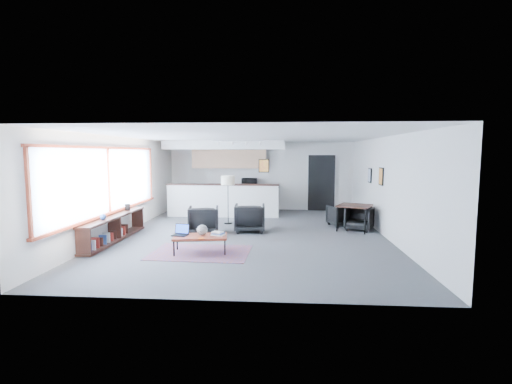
# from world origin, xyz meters

# --- Properties ---
(room) EXTENTS (7.02, 9.02, 2.62)m
(room) POSITION_xyz_m (0.00, 0.00, 1.30)
(room) COLOR #464648
(room) RESTS_ON ground
(window) EXTENTS (0.10, 5.95, 1.66)m
(window) POSITION_xyz_m (-3.46, -0.90, 1.46)
(window) COLOR #8CBFFF
(window) RESTS_ON room
(console) EXTENTS (0.35, 3.00, 0.80)m
(console) POSITION_xyz_m (-3.30, -1.05, 0.33)
(console) COLOR black
(console) RESTS_ON floor
(kitchenette) EXTENTS (4.20, 1.96, 2.60)m
(kitchenette) POSITION_xyz_m (-1.20, 3.71, 1.38)
(kitchenette) COLOR white
(kitchenette) RESTS_ON floor
(doorway) EXTENTS (1.10, 0.12, 2.15)m
(doorway) POSITION_xyz_m (2.30, 4.42, 1.07)
(doorway) COLOR black
(doorway) RESTS_ON room
(track_light) EXTENTS (1.60, 0.07, 0.15)m
(track_light) POSITION_xyz_m (-0.59, 2.20, 2.53)
(track_light) COLOR silver
(track_light) RESTS_ON room
(wall_art_lower) EXTENTS (0.03, 0.38, 0.48)m
(wall_art_lower) POSITION_xyz_m (3.47, 0.40, 1.55)
(wall_art_lower) COLOR black
(wall_art_lower) RESTS_ON room
(wall_art_upper) EXTENTS (0.03, 0.34, 0.44)m
(wall_art_upper) POSITION_xyz_m (3.47, 1.70, 1.50)
(wall_art_upper) COLOR black
(wall_art_upper) RESTS_ON room
(kilim_rug) EXTENTS (2.18, 1.53, 0.01)m
(kilim_rug) POSITION_xyz_m (-0.95, -1.90, 0.01)
(kilim_rug) COLOR #5E3649
(kilim_rug) RESTS_ON floor
(coffee_table) EXTENTS (1.24, 0.79, 0.38)m
(coffee_table) POSITION_xyz_m (-0.95, -1.90, 0.35)
(coffee_table) COLOR maroon
(coffee_table) RESTS_ON floor
(laptop) EXTENTS (0.37, 0.33, 0.24)m
(laptop) POSITION_xyz_m (-1.39, -1.85, 0.45)
(laptop) COLOR black
(laptop) RESTS_ON coffee_table
(ceramic_pot) EXTENTS (0.23, 0.23, 0.23)m
(ceramic_pot) POSITION_xyz_m (-0.92, -1.86, 0.50)
(ceramic_pot) COLOR gray
(ceramic_pot) RESTS_ON coffee_table
(book_stack) EXTENTS (0.32, 0.29, 0.08)m
(book_stack) POSITION_xyz_m (-0.57, -1.83, 0.42)
(book_stack) COLOR silver
(book_stack) RESTS_ON coffee_table
(coaster) EXTENTS (0.15, 0.15, 0.01)m
(coaster) POSITION_xyz_m (-0.87, -2.15, 0.38)
(coaster) COLOR #E5590C
(coaster) RESTS_ON coffee_table
(armchair_left) EXTENTS (0.90, 0.86, 0.81)m
(armchair_left) POSITION_xyz_m (-1.30, 0.08, 0.41)
(armchair_left) COLOR black
(armchair_left) RESTS_ON floor
(armchair_right) EXTENTS (0.87, 0.82, 0.85)m
(armchair_right) POSITION_xyz_m (-0.07, 0.38, 0.42)
(armchair_right) COLOR black
(armchair_right) RESTS_ON floor
(floor_lamp) EXTENTS (0.50, 0.50, 1.48)m
(floor_lamp) POSITION_xyz_m (-0.84, 1.51, 1.29)
(floor_lamp) COLOR black
(floor_lamp) RESTS_ON floor
(dining_table) EXTENTS (1.14, 1.14, 0.72)m
(dining_table) POSITION_xyz_m (2.85, 0.74, 0.66)
(dining_table) COLOR black
(dining_table) RESTS_ON floor
(dining_chair_near) EXTENTS (0.77, 0.75, 0.62)m
(dining_chair_near) POSITION_xyz_m (3.00, 0.77, 0.31)
(dining_chair_near) COLOR black
(dining_chair_near) RESTS_ON floor
(dining_chair_far) EXTENTS (0.71, 0.69, 0.59)m
(dining_chair_far) POSITION_xyz_m (2.58, 1.38, 0.29)
(dining_chair_far) COLOR black
(dining_chair_far) RESTS_ON floor
(microwave) EXTENTS (0.57, 0.33, 0.38)m
(microwave) POSITION_xyz_m (-0.42, 4.15, 1.12)
(microwave) COLOR black
(microwave) RESTS_ON kitchenette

